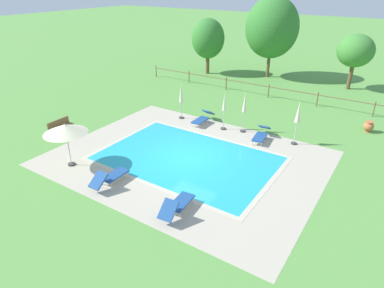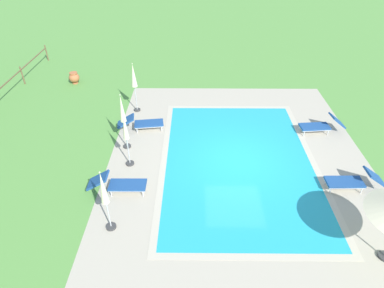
{
  "view_description": "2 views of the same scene",
  "coord_description": "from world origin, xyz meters",
  "px_view_note": "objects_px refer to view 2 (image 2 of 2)",
  "views": [
    {
      "loc": [
        8.51,
        -12.56,
        8.32
      ],
      "look_at": [
        -0.03,
        0.5,
        0.6
      ],
      "focal_mm": 31.34,
      "sensor_mm": 36.0,
      "label": 1
    },
    {
      "loc": [
        -10.24,
        1.76,
        8.08
      ],
      "look_at": [
        -0.09,
        1.85,
        0.9
      ],
      "focal_mm": 30.48,
      "sensor_mm": 36.0,
      "label": 2
    }
  ],
  "objects_px": {
    "sun_lounger_north_end": "(321,125)",
    "patio_umbrella_closed_row_mid_west": "(134,79)",
    "patio_umbrella_closed_row_mid_east": "(123,113)",
    "sun_lounger_north_near_steps": "(142,123)",
    "sun_lounger_north_mid": "(353,181)",
    "terracotta_urn_near_fence": "(74,78)",
    "sun_lounger_north_far": "(119,184)",
    "patio_umbrella_closed_row_west": "(126,132)",
    "patio_umbrella_closed_row_centre": "(104,193)"
  },
  "relations": [
    {
      "from": "sun_lounger_north_end",
      "to": "patio_umbrella_closed_row_centre",
      "type": "bearing_deg",
      "value": 123.98
    },
    {
      "from": "sun_lounger_north_near_steps",
      "to": "sun_lounger_north_mid",
      "type": "height_order",
      "value": "sun_lounger_north_mid"
    },
    {
      "from": "sun_lounger_north_near_steps",
      "to": "sun_lounger_north_end",
      "type": "relative_size",
      "value": 1.05
    },
    {
      "from": "sun_lounger_north_end",
      "to": "patio_umbrella_closed_row_mid_east",
      "type": "relative_size",
      "value": 0.82
    },
    {
      "from": "patio_umbrella_closed_row_mid_east",
      "to": "terracotta_urn_near_fence",
      "type": "bearing_deg",
      "value": 33.06
    },
    {
      "from": "sun_lounger_north_near_steps",
      "to": "patio_umbrella_closed_row_mid_east",
      "type": "xyz_separation_m",
      "value": [
        -1.37,
        0.49,
        1.28
      ]
    },
    {
      "from": "sun_lounger_north_near_steps",
      "to": "patio_umbrella_closed_row_west",
      "type": "distance_m",
      "value": 2.8
    },
    {
      "from": "patio_umbrella_closed_row_mid_west",
      "to": "patio_umbrella_closed_row_centre",
      "type": "bearing_deg",
      "value": -177.91
    },
    {
      "from": "sun_lounger_north_end",
      "to": "terracotta_urn_near_fence",
      "type": "bearing_deg",
      "value": 68.03
    },
    {
      "from": "sun_lounger_north_near_steps",
      "to": "patio_umbrella_closed_row_west",
      "type": "relative_size",
      "value": 0.89
    },
    {
      "from": "sun_lounger_north_far",
      "to": "patio_umbrella_closed_row_centre",
      "type": "bearing_deg",
      "value": -179.15
    },
    {
      "from": "sun_lounger_north_near_steps",
      "to": "terracotta_urn_near_fence",
      "type": "bearing_deg",
      "value": 42.9
    },
    {
      "from": "sun_lounger_north_far",
      "to": "terracotta_urn_near_fence",
      "type": "relative_size",
      "value": 3.06
    },
    {
      "from": "patio_umbrella_closed_row_west",
      "to": "patio_umbrella_closed_row_centre",
      "type": "relative_size",
      "value": 1.04
    },
    {
      "from": "patio_umbrella_closed_row_west",
      "to": "sun_lounger_north_far",
      "type": "bearing_deg",
      "value": 176.4
    },
    {
      "from": "sun_lounger_north_near_steps",
      "to": "patio_umbrella_closed_row_mid_west",
      "type": "bearing_deg",
      "value": 16.35
    },
    {
      "from": "terracotta_urn_near_fence",
      "to": "sun_lounger_north_near_steps",
      "type": "bearing_deg",
      "value": -137.1
    },
    {
      "from": "terracotta_urn_near_fence",
      "to": "sun_lounger_north_end",
      "type": "bearing_deg",
      "value": -111.97
    },
    {
      "from": "sun_lounger_north_far",
      "to": "patio_umbrella_closed_row_west",
      "type": "height_order",
      "value": "patio_umbrella_closed_row_west"
    },
    {
      "from": "sun_lounger_north_near_steps",
      "to": "terracotta_urn_near_fence",
      "type": "distance_m",
      "value": 6.77
    },
    {
      "from": "patio_umbrella_closed_row_west",
      "to": "patio_umbrella_closed_row_centre",
      "type": "xyz_separation_m",
      "value": [
        -3.19,
        0.07,
        -0.03
      ]
    },
    {
      "from": "patio_umbrella_closed_row_centre",
      "to": "patio_umbrella_closed_row_mid_east",
      "type": "bearing_deg",
      "value": 3.2
    },
    {
      "from": "sun_lounger_north_near_steps",
      "to": "patio_umbrella_closed_row_west",
      "type": "xyz_separation_m",
      "value": [
        -2.54,
        0.17,
        1.17
      ]
    },
    {
      "from": "sun_lounger_north_far",
      "to": "patio_umbrella_closed_row_west",
      "type": "relative_size",
      "value": 0.86
    },
    {
      "from": "patio_umbrella_closed_row_mid_east",
      "to": "sun_lounger_north_near_steps",
      "type": "bearing_deg",
      "value": -19.51
    },
    {
      "from": "patio_umbrella_closed_row_west",
      "to": "patio_umbrella_closed_row_centre",
      "type": "height_order",
      "value": "patio_umbrella_closed_row_west"
    },
    {
      "from": "sun_lounger_north_mid",
      "to": "terracotta_urn_near_fence",
      "type": "distance_m",
      "value": 15.38
    },
    {
      "from": "patio_umbrella_closed_row_west",
      "to": "terracotta_urn_near_fence",
      "type": "xyz_separation_m",
      "value": [
        7.49,
        4.44,
        -1.17
      ]
    },
    {
      "from": "patio_umbrella_closed_row_mid_west",
      "to": "patio_umbrella_closed_row_centre",
      "type": "relative_size",
      "value": 1.08
    },
    {
      "from": "terracotta_urn_near_fence",
      "to": "sun_lounger_north_far",
      "type": "bearing_deg",
      "value": -154.37
    },
    {
      "from": "sun_lounger_north_near_steps",
      "to": "sun_lounger_north_mid",
      "type": "relative_size",
      "value": 1.05
    },
    {
      "from": "sun_lounger_north_end",
      "to": "patio_umbrella_closed_row_centre",
      "type": "relative_size",
      "value": 0.88
    },
    {
      "from": "patio_umbrella_closed_row_west",
      "to": "patio_umbrella_closed_row_mid_west",
      "type": "relative_size",
      "value": 0.96
    },
    {
      "from": "patio_umbrella_closed_row_mid_west",
      "to": "terracotta_urn_near_fence",
      "type": "height_order",
      "value": "patio_umbrella_closed_row_mid_west"
    },
    {
      "from": "sun_lounger_north_far",
      "to": "patio_umbrella_closed_row_mid_west",
      "type": "xyz_separation_m",
      "value": [
        5.85,
        0.25,
        1.36
      ]
    },
    {
      "from": "sun_lounger_north_end",
      "to": "patio_umbrella_closed_row_mid_west",
      "type": "distance_m",
      "value": 8.86
    },
    {
      "from": "patio_umbrella_closed_row_mid_west",
      "to": "terracotta_urn_near_fence",
      "type": "bearing_deg",
      "value": 52.0
    },
    {
      "from": "sun_lounger_north_mid",
      "to": "terracotta_urn_near_fence",
      "type": "relative_size",
      "value": 3.02
    },
    {
      "from": "sun_lounger_north_near_steps",
      "to": "patio_umbrella_closed_row_mid_west",
      "type": "relative_size",
      "value": 0.85
    },
    {
      "from": "terracotta_urn_near_fence",
      "to": "patio_umbrella_closed_row_west",
      "type": "bearing_deg",
      "value": -149.38
    },
    {
      "from": "sun_lounger_north_end",
      "to": "patio_umbrella_closed_row_centre",
      "type": "height_order",
      "value": "patio_umbrella_closed_row_centre"
    },
    {
      "from": "patio_umbrella_closed_row_west",
      "to": "patio_umbrella_closed_row_mid_east",
      "type": "xyz_separation_m",
      "value": [
        1.16,
        0.32,
        0.1
      ]
    },
    {
      "from": "sun_lounger_north_mid",
      "to": "patio_umbrella_closed_row_mid_east",
      "type": "relative_size",
      "value": 0.82
    },
    {
      "from": "patio_umbrella_closed_row_mid_west",
      "to": "patio_umbrella_closed_row_west",
      "type": "bearing_deg",
      "value": -175.39
    },
    {
      "from": "sun_lounger_north_near_steps",
      "to": "sun_lounger_north_mid",
      "type": "xyz_separation_m",
      "value": [
        -3.85,
        -7.99,
        0.01
      ]
    },
    {
      "from": "sun_lounger_north_mid",
      "to": "terracotta_urn_near_fence",
      "type": "height_order",
      "value": "sun_lounger_north_mid"
    },
    {
      "from": "sun_lounger_north_far",
      "to": "patio_umbrella_closed_row_west",
      "type": "xyz_separation_m",
      "value": [
        1.55,
        -0.1,
        1.17
      ]
    },
    {
      "from": "sun_lounger_north_mid",
      "to": "terracotta_urn_near_fence",
      "type": "bearing_deg",
      "value": 55.03
    },
    {
      "from": "sun_lounger_north_far",
      "to": "patio_umbrella_closed_row_mid_east",
      "type": "bearing_deg",
      "value": 4.61
    },
    {
      "from": "sun_lounger_north_mid",
      "to": "patio_umbrella_closed_row_centre",
      "type": "distance_m",
      "value": 8.52
    }
  ]
}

